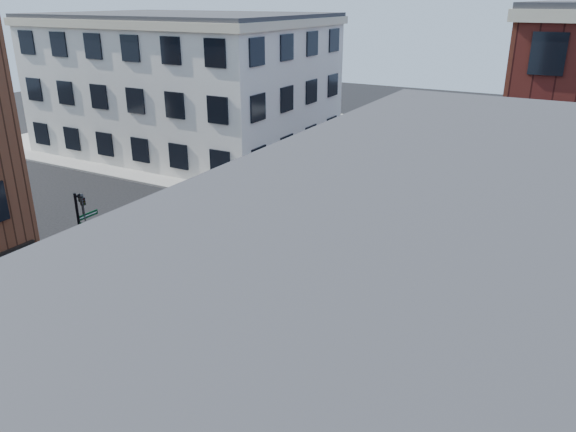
% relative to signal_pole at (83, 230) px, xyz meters
% --- Properties ---
extents(ground, '(120.00, 120.00, 0.00)m').
position_rel_signal_pole_xyz_m(ground, '(6.72, 6.68, -2.86)').
color(ground, black).
rests_on(ground, ground).
extents(sidewalk_nw, '(30.00, 30.00, 0.15)m').
position_rel_signal_pole_xyz_m(sidewalk_nw, '(-14.28, 27.68, -2.78)').
color(sidewalk_nw, gray).
rests_on(sidewalk_nw, ground).
extents(building_nw, '(22.00, 16.00, 11.00)m').
position_rel_signal_pole_xyz_m(building_nw, '(-12.28, 22.68, 2.64)').
color(building_nw, silver).
rests_on(building_nw, ground).
extents(tree_near, '(2.69, 2.69, 4.49)m').
position_rel_signal_pole_xyz_m(tree_near, '(14.28, 16.65, 0.30)').
color(tree_near, black).
rests_on(tree_near, ground).
extents(tree_far, '(2.43, 2.43, 4.07)m').
position_rel_signal_pole_xyz_m(tree_far, '(14.28, 22.65, 0.02)').
color(tree_far, black).
rests_on(tree_far, ground).
extents(signal_pole, '(1.29, 1.24, 4.60)m').
position_rel_signal_pole_xyz_m(signal_pole, '(0.00, 0.00, 0.00)').
color(signal_pole, black).
rests_on(signal_pole, ground).
extents(traffic_cone, '(0.40, 0.40, 0.63)m').
position_rel_signal_pole_xyz_m(traffic_cone, '(1.02, 1.53, -2.55)').
color(traffic_cone, '#D65309').
rests_on(traffic_cone, ground).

